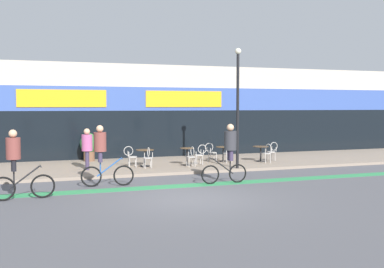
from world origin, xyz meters
The scene contains 22 objects.
ground_plane centered at (0.00, 0.00, 0.00)m, with size 120.00×120.00×0.00m, color #4C4C51.
sidewalk_slab centered at (0.00, 7.25, 0.06)m, with size 40.00×5.50×0.12m, color gray.
storefront_facade centered at (0.00, 11.96, 2.43)m, with size 40.00×4.06×4.88m.
bike_lane_stripe centered at (0.00, 2.12, 0.00)m, with size 36.00×0.70×0.01m, color #2D844C.
bistro_table_0 centered at (0.17, 6.61, 0.65)m, with size 0.80×0.80×0.73m.
bistro_table_1 centered at (2.02, 6.35, 0.66)m, with size 0.63×0.63×0.77m.
bistro_table_2 centered at (4.10, 7.13, 0.62)m, with size 0.69×0.69×0.70m.
bistro_table_3 centered at (5.78, 6.55, 0.64)m, with size 0.74×0.74×0.72m.
cafe_chair_0_near centered at (0.17, 5.98, 0.64)m, with size 0.42×0.58×0.90m.
cafe_chair_0_side centered at (-0.46, 6.61, 0.64)m, with size 0.59×0.43×0.90m.
cafe_chair_1_near centered at (2.03, 5.73, 0.64)m, with size 0.41×0.58×0.90m.
cafe_chair_1_side centered at (2.65, 6.35, 0.64)m, with size 0.58×0.40×0.90m.
cafe_chair_2_near centered at (4.11, 6.51, 0.64)m, with size 0.44×0.60×0.90m.
cafe_chair_2_side centered at (3.47, 7.13, 0.64)m, with size 0.58×0.40×0.90m.
cafe_chair_3_near centered at (5.79, 5.92, 0.64)m, with size 0.45×0.60×0.90m.
cafe_chair_3_side centered at (6.41, 6.55, 0.64)m, with size 0.60×0.45×0.90m.
planter_pot centered at (-1.94, 9.30, 0.87)m, with size 0.83×0.83×1.35m.
lamp_post centered at (3.75, 4.77, 3.04)m, with size 0.26×0.26×5.05m.
cyclist_0 centered at (2.20, 2.11, 1.24)m, with size 1.72×0.48×2.12m.
cyclist_1 centered at (-2.16, 2.91, 1.19)m, with size 1.80×0.54×2.11m.
cyclist_2 centered at (-4.83, 1.47, 1.15)m, with size 1.82×0.52×2.07m.
pedestrian_near_end centered at (-2.32, 6.37, 1.14)m, with size 0.51×0.51×1.71m.
Camera 1 is at (-4.19, -12.50, 2.75)m, focal length 42.00 mm.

